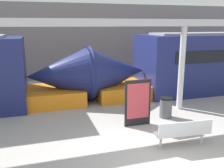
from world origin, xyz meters
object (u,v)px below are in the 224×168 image
at_px(bench_near, 184,131).
at_px(support_column_near, 182,69).
at_px(trash_bin, 166,107).
at_px(poster_board, 138,103).

relative_size(bench_near, support_column_near, 0.49).
relative_size(trash_bin, poster_board, 0.48).
bearing_deg(trash_bin, support_column_near, 34.92).
bearing_deg(poster_board, trash_bin, 17.00).
distance_m(trash_bin, poster_board, 1.54).
xyz_separation_m(bench_near, trash_bin, (0.72, 2.38, -0.09)).
relative_size(trash_bin, support_column_near, 0.23).
distance_m(bench_near, poster_board, 2.10).
xyz_separation_m(poster_board, support_column_near, (2.51, 1.20, 0.91)).
distance_m(bench_near, support_column_near, 3.86).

